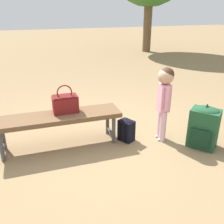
% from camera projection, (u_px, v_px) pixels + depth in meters
% --- Properties ---
extents(ground_plane, '(40.00, 40.00, 0.00)m').
position_uv_depth(ground_plane, '(102.00, 140.00, 3.47)').
color(ground_plane, '#8C704C').
rests_on(ground_plane, ground).
extents(park_bench, '(1.61, 0.46, 0.45)m').
position_uv_depth(park_bench, '(58.00, 119.00, 3.17)').
color(park_bench, brown).
rests_on(park_bench, ground).
extents(handbag, '(0.32, 0.19, 0.37)m').
position_uv_depth(handbag, '(65.00, 103.00, 3.18)').
color(handbag, maroon).
rests_on(handbag, park_bench).
extents(child_standing, '(0.21, 0.27, 1.02)m').
position_uv_depth(child_standing, '(165.00, 93.00, 3.24)').
color(child_standing, '#E5B2C6').
rests_on(child_standing, ground).
extents(backpack_large, '(0.42, 0.44, 0.59)m').
position_uv_depth(backpack_large, '(204.00, 126.00, 3.21)').
color(backpack_large, '#1E4C2D').
rests_on(backpack_large, ground).
extents(backpack_small, '(0.23, 0.25, 0.34)m').
position_uv_depth(backpack_small, '(126.00, 129.00, 3.40)').
color(backpack_small, black).
rests_on(backpack_small, ground).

